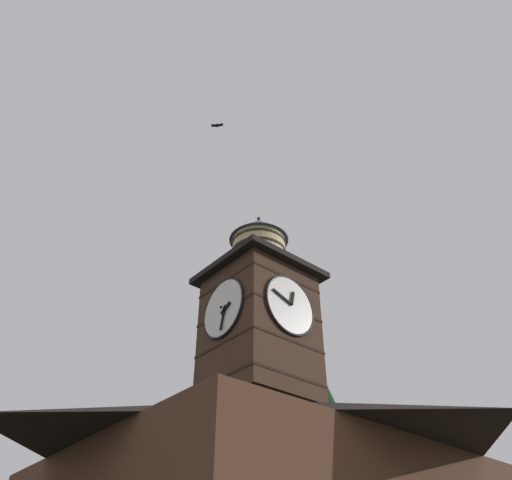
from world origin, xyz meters
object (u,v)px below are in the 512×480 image
(pine_tree_behind, at_px, (232,462))
(moon, at_px, (127,429))
(flying_bird_high, at_px, (217,125))
(clock_tower, at_px, (259,314))

(pine_tree_behind, relative_size, moon, 8.25)
(pine_tree_behind, xyz_separation_m, flying_bird_high, (4.70, 4.20, 14.07))
(clock_tower, height_order, pine_tree_behind, pine_tree_behind)
(moon, bearing_deg, flying_bird_high, 66.84)
(clock_tower, relative_size, pine_tree_behind, 0.50)
(clock_tower, distance_m, flying_bird_high, 10.03)
(clock_tower, bearing_deg, pine_tree_behind, -117.67)
(pine_tree_behind, distance_m, flying_bird_high, 15.41)
(moon, distance_m, flying_bird_high, 37.12)
(clock_tower, relative_size, flying_bird_high, 16.42)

